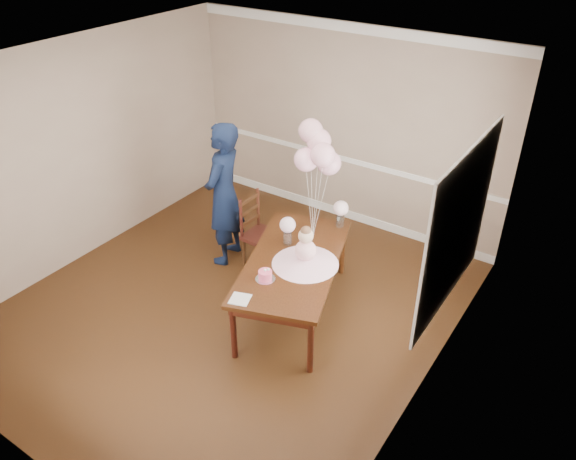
{
  "coord_description": "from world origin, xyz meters",
  "views": [
    {
      "loc": [
        3.31,
        -3.8,
        4.11
      ],
      "look_at": [
        0.56,
        0.32,
        1.05
      ],
      "focal_mm": 35.0,
      "sensor_mm": 36.0,
      "label": 1
    }
  ],
  "objects_px": {
    "dining_chair_seat": "(262,236)",
    "woman": "(224,195)",
    "dining_table_top": "(294,261)",
    "birthday_cake": "(265,275)"
  },
  "relations": [
    {
      "from": "dining_chair_seat",
      "to": "woman",
      "type": "height_order",
      "value": "woman"
    },
    {
      "from": "birthday_cake",
      "to": "woman",
      "type": "distance_m",
      "value": 1.53
    },
    {
      "from": "dining_table_top",
      "to": "birthday_cake",
      "type": "xyz_separation_m",
      "value": [
        -0.04,
        -0.46,
        0.08
      ]
    },
    {
      "from": "dining_table_top",
      "to": "dining_chair_seat",
      "type": "bearing_deg",
      "value": 127.51
    },
    {
      "from": "dining_chair_seat",
      "to": "woman",
      "type": "relative_size",
      "value": 0.22
    },
    {
      "from": "birthday_cake",
      "to": "dining_chair_seat",
      "type": "bearing_deg",
      "value": 127.64
    },
    {
      "from": "dining_chair_seat",
      "to": "woman",
      "type": "distance_m",
      "value": 0.69
    },
    {
      "from": "birthday_cake",
      "to": "dining_table_top",
      "type": "bearing_deg",
      "value": 84.82
    },
    {
      "from": "dining_chair_seat",
      "to": "woman",
      "type": "bearing_deg",
      "value": -164.64
    },
    {
      "from": "birthday_cake",
      "to": "dining_chair_seat",
      "type": "distance_m",
      "value": 1.31
    }
  ]
}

